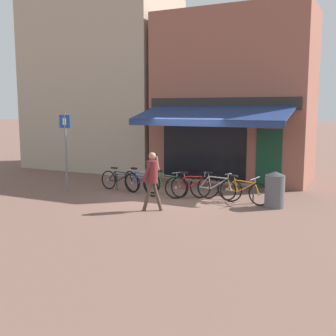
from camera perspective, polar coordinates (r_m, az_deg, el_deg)
ground_plane at (r=13.69m, az=1.39°, el=-3.79°), size 160.00×160.00×0.00m
shop_front at (r=17.00m, az=8.87°, el=9.40°), size 6.01×5.00×6.48m
neighbour_building at (r=20.45m, az=-8.89°, el=11.01°), size 6.79×4.00×7.77m
bike_rack_rail at (r=13.57m, az=1.61°, el=-1.78°), size 4.92×0.04×0.57m
bicycle_black at (r=14.55m, az=-6.51°, el=-1.69°), size 1.72×0.52×0.80m
bicycle_blue at (r=13.88m, az=-3.73°, el=-1.99°), size 1.68×0.87×0.90m
bicycle_green at (r=13.69m, az=-0.35°, el=-2.23°), size 1.76×0.52×0.82m
bicycle_red at (r=13.26m, az=3.27°, el=-2.53°), size 1.58×0.93×0.86m
bicycle_silver at (r=13.12m, az=6.41°, el=-2.64°), size 1.76×0.52×0.87m
bicycle_orange at (r=12.79m, az=10.01°, el=-3.07°), size 1.76×0.67×0.83m
pedestrian_adult at (r=11.56m, az=-2.14°, el=-0.89°), size 0.54×0.55×1.64m
litter_bin at (r=12.39m, az=14.26°, el=-2.83°), size 0.57×0.57×1.05m
parking_sign at (r=14.61m, az=-13.70°, el=3.15°), size 0.44×0.07×2.66m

